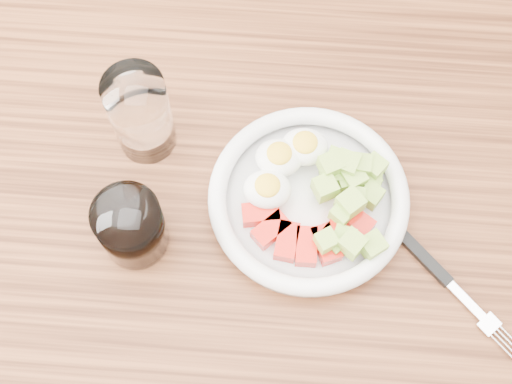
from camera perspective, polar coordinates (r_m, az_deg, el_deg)
ground at (r=1.62m, az=0.33°, el=-10.82°), size 4.00×4.00×0.00m
dining_table at (r=0.97m, az=0.54°, el=-3.42°), size 1.50×0.90×0.77m
bowl at (r=0.86m, az=4.30°, el=-0.41°), size 0.24×0.24×0.06m
fork at (r=0.88m, az=14.21°, el=-6.08°), size 0.16×0.16×0.01m
water_glass at (r=0.87m, az=-9.22°, el=6.16°), size 0.07×0.07×0.13m
coffee_glass at (r=0.84m, az=-9.95°, el=-2.78°), size 0.08×0.08×0.09m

